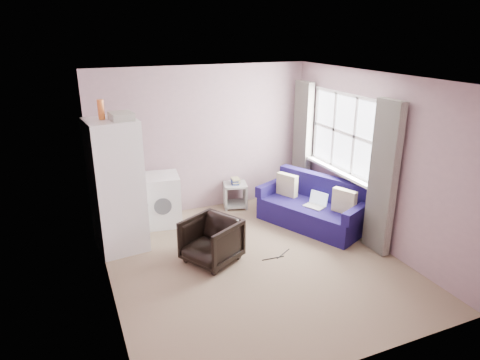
% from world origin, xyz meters
% --- Properties ---
extents(room, '(3.84, 4.24, 2.54)m').
position_xyz_m(room, '(0.02, 0.01, 1.25)').
color(room, '#826B55').
rests_on(room, ground).
extents(armchair, '(0.87, 0.89, 0.69)m').
position_xyz_m(armchair, '(-0.53, 0.24, 0.34)').
color(armchair, black).
rests_on(armchair, ground).
extents(fridge, '(0.74, 0.73, 2.18)m').
position_xyz_m(fridge, '(-1.61, 1.14, 0.97)').
color(fridge, white).
rests_on(fridge, ground).
extents(washing_machine, '(0.67, 0.67, 0.84)m').
position_xyz_m(washing_machine, '(-0.87, 1.72, 0.44)').
color(washing_machine, white).
rests_on(washing_machine, ground).
extents(side_table, '(0.49, 0.49, 0.55)m').
position_xyz_m(side_table, '(0.51, 1.90, 0.26)').
color(side_table, '#A2A3A0').
rests_on(side_table, ground).
extents(sofa, '(1.45, 1.92, 0.78)m').
position_xyz_m(sofa, '(1.41, 0.72, 0.29)').
color(sofa, '#1B1255').
rests_on(sofa, ground).
extents(window_dressing, '(0.17, 2.62, 2.18)m').
position_xyz_m(window_dressing, '(1.78, 0.70, 1.11)').
color(window_dressing, white).
rests_on(window_dressing, ground).
extents(floor_cables, '(0.50, 0.18, 0.01)m').
position_xyz_m(floor_cables, '(0.38, -0.01, 0.01)').
color(floor_cables, black).
rests_on(floor_cables, ground).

